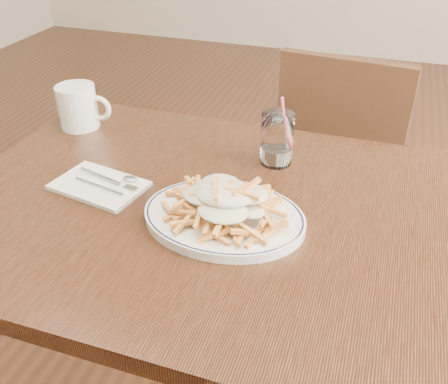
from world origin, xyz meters
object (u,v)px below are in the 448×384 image
(fries_plate, at_px, (224,217))
(loaded_fries, at_px, (224,198))
(coffee_mug, at_px, (79,107))
(chair_far, at_px, (341,157))
(water_glass, at_px, (277,142))
(table, at_px, (231,238))

(fries_plate, xyz_separation_m, loaded_fries, (-0.00, 0.00, 0.05))
(loaded_fries, relative_size, coffee_mug, 1.79)
(loaded_fries, xyz_separation_m, coffee_mug, (-0.50, 0.29, -0.00))
(fries_plate, bearing_deg, coffee_mug, 150.19)
(chair_far, bearing_deg, water_glass, -101.83)
(chair_far, relative_size, fries_plate, 2.36)
(water_glass, xyz_separation_m, coffee_mug, (-0.54, 0.02, 0.00))
(chair_far, bearing_deg, table, -101.52)
(fries_plate, relative_size, loaded_fries, 1.43)
(water_glass, bearing_deg, coffee_mug, 177.64)
(coffee_mug, bearing_deg, fries_plate, -29.81)
(fries_plate, height_order, coffee_mug, coffee_mug)
(chair_far, distance_m, water_glass, 0.63)
(table, relative_size, fries_plate, 3.24)
(fries_plate, height_order, water_glass, water_glass)
(water_glass, bearing_deg, chair_far, 78.17)
(table, height_order, coffee_mug, coffee_mug)
(loaded_fries, distance_m, coffee_mug, 0.58)
(loaded_fries, bearing_deg, table, 90.42)
(water_glass, bearing_deg, table, -100.73)
(table, height_order, loaded_fries, loaded_fries)
(coffee_mug, bearing_deg, table, -25.35)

